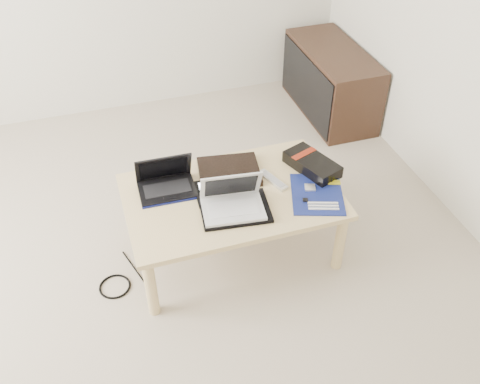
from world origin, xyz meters
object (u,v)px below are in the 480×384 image
object	(u,v)px
netbook	(166,183)
white_laptop	(232,201)
gpu_box	(312,164)
coffee_table	(232,201)
media_cabinet	(330,81)

from	to	relation	value
netbook	white_laptop	world-z (taller)	white_laptop
gpu_box	white_laptop	bearing A→B (deg)	-159.82
coffee_table	netbook	world-z (taller)	netbook
media_cabinet	gpu_box	bearing A→B (deg)	-120.26
media_cabinet	netbook	xyz separation A→B (m)	(-1.44, -1.04, 0.19)
netbook	white_laptop	xyz separation A→B (m)	(0.28, -0.26, 0.02)
netbook	coffee_table	bearing A→B (deg)	-25.10
coffee_table	white_laptop	world-z (taller)	white_laptop
media_cabinet	white_laptop	xyz separation A→B (m)	(-1.16, -1.30, 0.21)
coffee_table	white_laptop	size ratio (longest dim) A/B	3.39
netbook	white_laptop	size ratio (longest dim) A/B	0.92
netbook	white_laptop	bearing A→B (deg)	-43.53
coffee_table	media_cabinet	world-z (taller)	media_cabinet
media_cabinet	gpu_box	size ratio (longest dim) A/B	2.59
netbook	media_cabinet	bearing A→B (deg)	35.80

